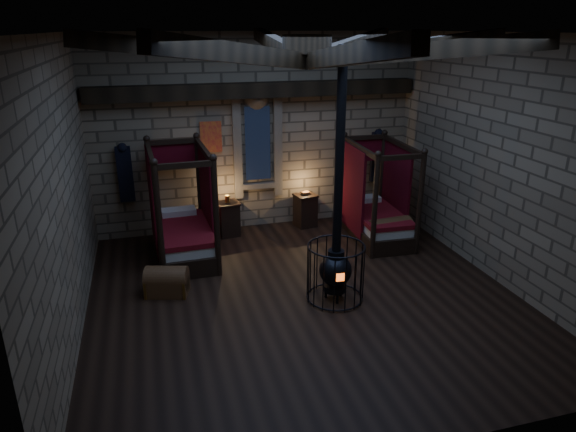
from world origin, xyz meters
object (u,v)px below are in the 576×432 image
object	(u,v)px
trunk_right	(389,234)
bed_left	(183,230)
bed_right	(376,215)
trunk_left	(167,282)
stove	(336,266)

from	to	relation	value
trunk_right	bed_left	bearing A→B (deg)	164.48
bed_right	trunk_left	bearing A→B (deg)	-160.40
trunk_right	bed_right	bearing A→B (deg)	88.06
bed_left	trunk_left	world-z (taller)	bed_left
trunk_right	stove	world-z (taller)	stove
bed_left	bed_right	distance (m)	4.05
bed_left	stove	distance (m)	3.33
bed_right	trunk_left	xyz separation A→B (m)	(-4.46, -1.39, -0.28)
bed_right	stove	distance (m)	2.92
trunk_right	trunk_left	bearing A→B (deg)	-175.46
bed_right	trunk_left	distance (m)	4.68
bed_right	trunk_left	size ratio (longest dim) A/B	2.59
bed_right	trunk_right	world-z (taller)	bed_right
trunk_left	stove	distance (m)	2.86
bed_left	trunk_left	bearing A→B (deg)	-107.60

